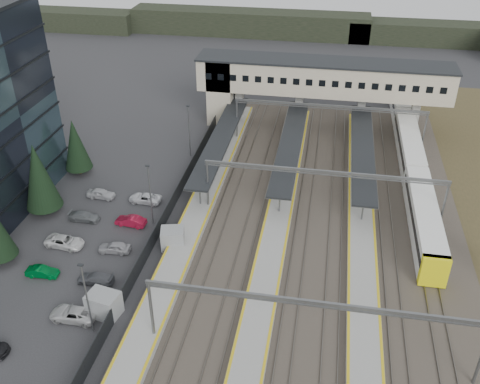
% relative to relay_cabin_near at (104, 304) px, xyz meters
% --- Properties ---
extents(ground, '(220.00, 220.00, 0.00)m').
position_rel_relay_cabin_near_xyz_m(ground, '(7.77, 5.63, -1.25)').
color(ground, '#2B2B2D').
rests_on(ground, ground).
extents(car_park, '(10.65, 44.57, 1.28)m').
position_rel_relay_cabin_near_xyz_m(car_park, '(-5.36, 0.53, -0.64)').
color(car_park, '#96979B').
rests_on(car_park, ground).
extents(lampposts, '(0.50, 53.25, 8.07)m').
position_rel_relay_cabin_near_xyz_m(lampposts, '(-0.23, 6.88, 3.09)').
color(lampposts, slate).
rests_on(lampposts, ground).
extents(fence, '(0.08, 90.00, 2.00)m').
position_rel_relay_cabin_near_xyz_m(fence, '(1.27, 10.63, -0.25)').
color(fence, '#26282B').
rests_on(fence, ground).
extents(relay_cabin_near, '(3.36, 2.73, 2.49)m').
position_rel_relay_cabin_near_xyz_m(relay_cabin_near, '(0.00, 0.00, 0.00)').
color(relay_cabin_near, gray).
rests_on(relay_cabin_near, ground).
extents(relay_cabin_far, '(3.04, 2.72, 2.39)m').
position_rel_relay_cabin_near_xyz_m(relay_cabin_far, '(3.53, 11.52, -0.05)').
color(relay_cabin_far, gray).
rests_on(relay_cabin_far, ground).
extents(rail_corridor, '(34.00, 90.00, 0.92)m').
position_rel_relay_cabin_near_xyz_m(rail_corridor, '(17.11, 10.63, -0.96)').
color(rail_corridor, '#37302A').
rests_on(rail_corridor, ground).
extents(canopies, '(23.10, 30.00, 3.28)m').
position_rel_relay_cabin_near_xyz_m(canopies, '(14.77, 32.63, 2.68)').
color(canopies, black).
rests_on(canopies, ground).
extents(footbridge, '(40.40, 6.40, 11.20)m').
position_rel_relay_cabin_near_xyz_m(footbridge, '(15.48, 47.63, 6.68)').
color(footbridge, '#C1AF99').
rests_on(footbridge, ground).
extents(gantries, '(28.40, 62.28, 7.17)m').
position_rel_relay_cabin_near_xyz_m(gantries, '(19.77, 8.63, 4.75)').
color(gantries, slate).
rests_on(gantries, ground).
extents(train, '(2.83, 59.15, 3.56)m').
position_rel_relay_cabin_near_xyz_m(train, '(31.77, 38.65, 0.78)').
color(train, white).
rests_on(train, ground).
extents(treeline_far, '(170.00, 19.00, 7.00)m').
position_rel_relay_cabin_near_xyz_m(treeline_far, '(31.58, 97.91, 1.70)').
color(treeline_far, black).
rests_on(treeline_far, ground).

